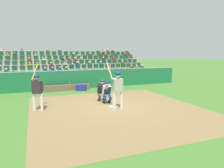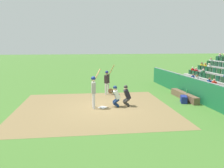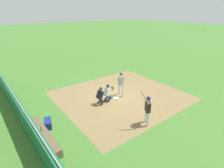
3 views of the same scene
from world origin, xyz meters
name	(u,v)px [view 1 (image 1 of 3)]	position (x,y,z in m)	size (l,w,h in m)	color
ground_plane	(113,107)	(0.00, 0.00, 0.00)	(160.00, 160.00, 0.00)	#43732C
infield_dirt_patch	(117,109)	(0.00, 0.50, 0.00)	(8.21, 8.88, 0.01)	olive
home_plate_marker	(113,106)	(0.00, 0.00, 0.02)	(0.44, 0.44, 0.02)	white
batter_at_plate	(118,86)	(0.00, 0.52, 1.17)	(0.69, 0.61, 2.26)	silver
catcher_crouching	(107,91)	(0.06, -0.79, 0.72)	(0.48, 0.72, 1.30)	navy
home_plate_umpire	(102,89)	(0.11, -1.45, 0.71)	(0.48, 0.47, 1.30)	#2D2B29
dugout_wall	(82,79)	(0.00, -6.26, 0.71)	(17.44, 0.24, 1.47)	#19653A
dugout_bench	(68,88)	(1.28, -5.71, 0.22)	(3.37, 0.40, 0.44)	brown
water_bottle_on_bench	(70,83)	(1.09, -5.78, 0.57)	(0.07, 0.07, 0.26)	green
equipment_duffel_bag	(81,88)	(0.35, -5.23, 0.22)	(0.76, 0.36, 0.43)	navy
on_deck_batter	(37,88)	(3.63, -0.76, 1.10)	(0.52, 0.79, 2.23)	silver
bleacher_stand	(69,71)	(-0.01, -11.57, 0.96)	(16.28, 5.50, 3.28)	#9C9B94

